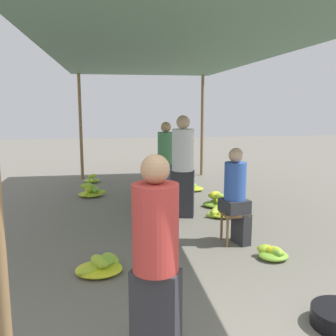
{
  "coord_description": "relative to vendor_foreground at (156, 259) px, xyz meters",
  "views": [
    {
      "loc": [
        -0.91,
        -2.09,
        1.93
      ],
      "look_at": [
        0.0,
        3.63,
        0.95
      ],
      "focal_mm": 40.0,
      "sensor_mm": 36.0,
      "label": 1
    }
  ],
  "objects": [
    {
      "name": "banana_pile_left_2",
      "position": [
        -0.77,
        6.81,
        -0.76
      ],
      "size": [
        0.41,
        0.53,
        0.2
      ],
      "color": "#A7C72E",
      "rests_on": "ground"
    },
    {
      "name": "banana_pile_right_3",
      "position": [
        1.7,
        1.67,
        -0.75
      ],
      "size": [
        0.38,
        0.36,
        0.17
      ],
      "color": "yellow",
      "rests_on": "ground"
    },
    {
      "name": "vendor_seated",
      "position": [
        1.41,
        2.28,
        -0.12
      ],
      "size": [
        0.42,
        0.42,
        1.35
      ],
      "color": "#2D2D33",
      "rests_on": "ground"
    },
    {
      "name": "banana_pile_right_1",
      "position": [
        1.53,
        5.54,
        -0.76
      ],
      "size": [
        0.49,
        0.4,
        0.18
      ],
      "color": "#7EB735",
      "rests_on": "ground"
    },
    {
      "name": "vendor_foreground",
      "position": [
        0.0,
        0.0,
        0.0
      ],
      "size": [
        0.45,
        0.45,
        1.59
      ],
      "color": "#2D2D33",
      "rests_on": "ground"
    },
    {
      "name": "banana_pile_left_1",
      "position": [
        -0.71,
        5.35,
        -0.72
      ],
      "size": [
        0.59,
        0.5,
        0.3
      ],
      "color": "#CDD628",
      "rests_on": "ground"
    },
    {
      "name": "canopy_tarp",
      "position": [
        0.6,
        3.62,
        1.9
      ],
      "size": [
        3.63,
        7.95,
        0.04
      ],
      "primitive_type": "cube",
      "color": "#567A60",
      "rests_on": "canopy_post_front_left"
    },
    {
      "name": "shopper_walking_far",
      "position": [
        0.93,
        3.65,
        0.09
      ],
      "size": [
        0.47,
        0.47,
        1.76
      ],
      "color": "#2D2D33",
      "rests_on": "ground"
    },
    {
      "name": "canopy_post_back_right",
      "position": [
        2.21,
        7.4,
        0.53
      ],
      "size": [
        0.08,
        0.08,
        2.71
      ],
      "primitive_type": "cylinder",
      "color": "olive",
      "rests_on": "ground"
    },
    {
      "name": "crate_near",
      "position": [
        0.45,
        4.29,
        -0.74
      ],
      "size": [
        0.47,
        0.47,
        0.17
      ],
      "color": "#9E7A4C",
      "rests_on": "ground"
    },
    {
      "name": "stool",
      "position": [
        1.39,
        2.29,
        -0.47
      ],
      "size": [
        0.34,
        0.34,
        0.45
      ],
      "color": "brown",
      "rests_on": "ground"
    },
    {
      "name": "banana_pile_right_0",
      "position": [
        1.69,
        4.17,
        -0.7
      ],
      "size": [
        0.48,
        0.42,
        0.3
      ],
      "color": "#7AB536",
      "rests_on": "ground"
    },
    {
      "name": "shopper_walking_mid",
      "position": [
        0.84,
        4.94,
        -0.0
      ],
      "size": [
        0.38,
        0.38,
        1.59
      ],
      "color": "#384766",
      "rests_on": "ground"
    },
    {
      "name": "canopy_post_back_left",
      "position": [
        -1.02,
        7.4,
        0.53
      ],
      "size": [
        0.08,
        0.08,
        2.71
      ],
      "primitive_type": "cylinder",
      "color": "olive",
      "rests_on": "ground"
    },
    {
      "name": "banana_pile_left_0",
      "position": [
        -0.45,
        1.61,
        -0.74
      ],
      "size": [
        0.54,
        0.58,
        0.23
      ],
      "color": "#85B934",
      "rests_on": "ground"
    },
    {
      "name": "banana_pile_right_2",
      "position": [
        1.61,
        3.55,
        -0.76
      ],
      "size": [
        0.6,
        0.53,
        0.16
      ],
      "color": "#C0D12A",
      "rests_on": "ground"
    }
  ]
}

